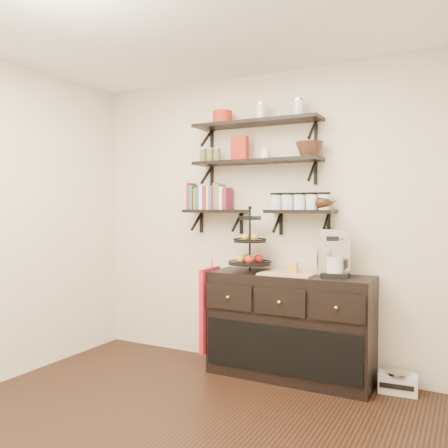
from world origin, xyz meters
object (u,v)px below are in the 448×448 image
fruit_stand (250,250)px  radio (398,382)px  coffee_maker (336,254)px  sideboard (289,326)px

fruit_stand → radio: fruit_stand is taller
coffee_maker → radio: (0.49, 0.04, -1.00)m
sideboard → coffee_maker: 0.75m
fruit_stand → coffee_maker: 0.77m
sideboard → radio: bearing=4.4°
sideboard → fruit_stand: fruit_stand is taller
sideboard → radio: sideboard is taller
sideboard → fruit_stand: 0.74m
coffee_maker → radio: coffee_maker is taller
fruit_stand → sideboard: bearing=-0.7°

